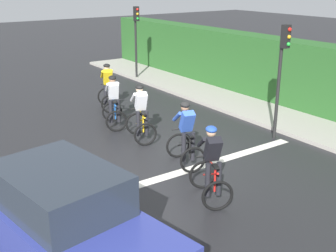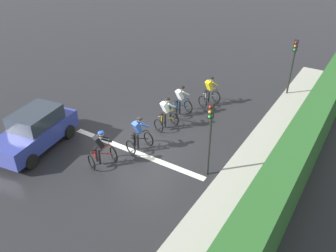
# 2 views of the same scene
# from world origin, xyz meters

# --- Properties ---
(ground_plane) EXTENTS (80.00, 80.00, 0.00)m
(ground_plane) POSITION_xyz_m (0.00, 0.00, 0.00)
(ground_plane) COLOR black
(sidewalk_kerb) EXTENTS (2.80, 22.68, 0.12)m
(sidewalk_kerb) POSITION_xyz_m (5.26, 2.00, 0.06)
(sidewalk_kerb) COLOR #9E998E
(sidewalk_kerb) RESTS_ON ground
(stone_wall_low) EXTENTS (0.44, 22.68, 0.42)m
(stone_wall_low) POSITION_xyz_m (6.16, 2.00, 0.21)
(stone_wall_low) COLOR gray
(stone_wall_low) RESTS_ON ground
(hedge_wall) EXTENTS (1.10, 22.68, 2.43)m
(hedge_wall) POSITION_xyz_m (6.46, 2.00, 1.22)
(hedge_wall) COLOR #265623
(hedge_wall) RESTS_ON ground
(road_marking_stop_line) EXTENTS (7.00, 0.30, 0.01)m
(road_marking_stop_line) POSITION_xyz_m (0.00, -0.85, 0.00)
(road_marking_stop_line) COLOR silver
(road_marking_stop_line) RESTS_ON ground
(cyclist_lead) EXTENTS (1.00, 1.25, 1.66)m
(cyclist_lead) POSITION_xyz_m (0.73, 5.00, 0.80)
(cyclist_lead) COLOR black
(cyclist_lead) RESTS_ON ground
(cyclist_second) EXTENTS (1.01, 1.25, 1.66)m
(cyclist_second) POSITION_xyz_m (-0.03, 3.14, 0.80)
(cyclist_second) COLOR black
(cyclist_second) RESTS_ON ground
(cyclist_mid) EXTENTS (0.96, 1.23, 1.66)m
(cyclist_mid) POSITION_xyz_m (0.05, 1.62, 0.80)
(cyclist_mid) COLOR black
(cyclist_mid) RESTS_ON ground
(cyclist_fourth) EXTENTS (0.94, 1.22, 1.66)m
(cyclist_fourth) POSITION_xyz_m (0.03, -0.58, 0.80)
(cyclist_fourth) COLOR black
(cyclist_fourth) RESTS_ON ground
(cyclist_trailing) EXTENTS (1.05, 1.26, 1.66)m
(cyclist_trailing) POSITION_xyz_m (-0.62, -2.33, 0.80)
(cyclist_trailing) COLOR black
(cyclist_trailing) RESTS_ON ground
(car_navy) EXTENTS (2.36, 4.32, 1.76)m
(car_navy) POSITION_xyz_m (-4.03, -2.85, 0.87)
(car_navy) COLOR navy
(car_navy) RESTS_ON ground
(traffic_light_near_crossing) EXTENTS (0.22, 0.31, 3.34)m
(traffic_light_near_crossing) POSITION_xyz_m (3.42, -0.56, 2.22)
(traffic_light_near_crossing) COLOR black
(traffic_light_near_crossing) RESTS_ON ground
(traffic_light_far_junction) EXTENTS (0.20, 0.31, 3.34)m
(traffic_light_far_junction) POSITION_xyz_m (4.06, 8.53, 2.22)
(traffic_light_far_junction) COLOR black
(traffic_light_far_junction) RESTS_ON ground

